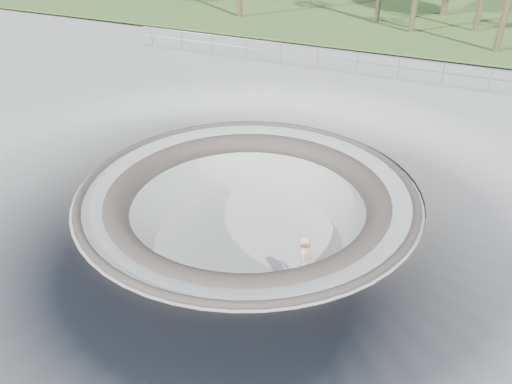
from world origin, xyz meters
TOP-DOWN VIEW (x-y plane):
  - ground at (0.00, 0.00)m, footprint 180.00×180.00m
  - skate_bowl at (0.00, 0.00)m, footprint 14.00×14.00m
  - distant_hills at (3.78, 57.17)m, footprint 103.20×45.00m
  - safety_railing at (0.00, 12.00)m, footprint 25.00×0.06m
  - skateboard at (2.49, -1.58)m, footprint 0.89×0.34m
  - skater at (2.49, -1.58)m, footprint 0.46×0.68m

SIDE VIEW (x-z plane):
  - distant_hills at x=3.78m, z-range -21.32..7.28m
  - skate_bowl at x=0.00m, z-range -3.88..0.22m
  - skateboard at x=2.49m, z-range -1.87..-1.78m
  - skater at x=2.49m, z-range -1.81..0.04m
  - ground at x=0.00m, z-range 0.00..0.00m
  - safety_railing at x=0.00m, z-range 0.18..1.20m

